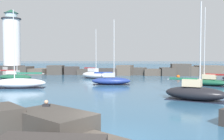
{
  "coord_description": "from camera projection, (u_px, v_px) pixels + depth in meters",
  "views": [
    {
      "loc": [
        1.02,
        -11.21,
        3.78
      ],
      "look_at": [
        -2.5,
        27.46,
        1.94
      ],
      "focal_mm": 40.0,
      "sensor_mm": 36.0,
      "label": 1
    }
  ],
  "objects": [
    {
      "name": "sailboat_moored_2",
      "position": [
        19.0,
        83.0,
        31.48
      ],
      "size": [
        6.97,
        3.22,
        9.82
      ],
      "color": "white",
      "rests_on": "ground"
    },
    {
      "name": "mooring_buoy_orange_near",
      "position": [
        178.0,
        76.0,
        47.33
      ],
      "size": [
        0.62,
        0.62,
        0.82
      ],
      "color": "#EA5914",
      "rests_on": "ground"
    },
    {
      "name": "open_sea_beyond",
      "position": [
        132.0,
        66.0,
        115.96
      ],
      "size": [
        400.0,
        116.0,
        0.01
      ],
      "color": "#235175",
      "rests_on": "ground"
    },
    {
      "name": "sailboat_moored_6",
      "position": [
        111.0,
        80.0,
        35.61
      ],
      "size": [
        5.66,
        2.41,
        9.24
      ],
      "color": "navy",
      "rests_on": "ground"
    },
    {
      "name": "lighthouse",
      "position": [
        12.0,
        46.0,
        59.15
      ],
      "size": [
        5.25,
        5.25,
        15.27
      ],
      "color": "gray",
      "rests_on": "ground"
    },
    {
      "name": "sailboat_moored_0",
      "position": [
        207.0,
        81.0,
        34.36
      ],
      "size": [
        5.9,
        4.66,
        10.76
      ],
      "color": "#195138",
      "rests_on": "ground"
    },
    {
      "name": "person_on_rocks",
      "position": [
        46.0,
        114.0,
        12.96
      ],
      "size": [
        0.36,
        0.22,
        1.61
      ],
      "color": "#282833",
      "rests_on": "ground"
    },
    {
      "name": "breakwater_jetty",
      "position": [
        146.0,
        71.0,
        55.81
      ],
      "size": [
        65.13,
        6.81,
        2.56
      ],
      "color": "#383330",
      "rests_on": "ground"
    },
    {
      "name": "sailboat_moored_3",
      "position": [
        94.0,
        75.0,
        46.52
      ],
      "size": [
        5.96,
        4.72,
        9.12
      ],
      "color": "white",
      "rests_on": "ground"
    },
    {
      "name": "sailboat_moored_7",
      "position": [
        195.0,
        92.0,
        22.31
      ],
      "size": [
        5.66,
        3.92,
        8.73
      ],
      "color": "black",
      "rests_on": "ground"
    },
    {
      "name": "foreground_rocks",
      "position": [
        46.0,
        135.0,
        10.33
      ],
      "size": [
        18.0,
        9.38,
        1.48
      ],
      "color": "#383330",
      "rests_on": "ground"
    },
    {
      "name": "sailboat_moored_1",
      "position": [
        15.0,
        76.0,
        43.31
      ],
      "size": [
        6.43,
        3.14,
        8.86
      ],
      "color": "#195138",
      "rests_on": "ground"
    }
  ]
}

